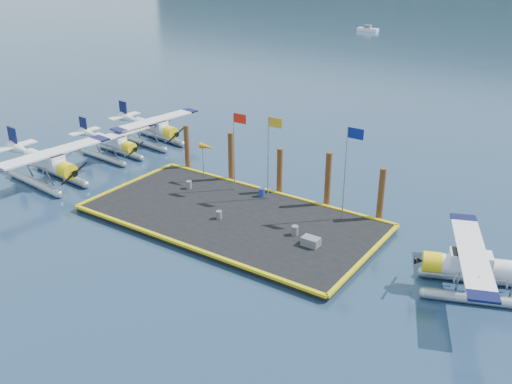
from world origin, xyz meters
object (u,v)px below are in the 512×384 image
(drum_3, at_px, (219,215))
(seaplane_c, at_px, (154,129))
(crate, at_px, (311,241))
(piling_3, at_px, (328,181))
(seaplane_b, at_px, (114,144))
(flagpole_blue, at_px, (349,160))
(seaplane_d, at_px, (477,269))
(windsock, at_px, (207,148))
(piling_4, at_px, (381,196))
(piling_0, at_px, (187,149))
(piling_1, at_px, (231,158))
(piling_2, at_px, (280,173))
(drum_5, at_px, (262,192))
(drum_2, at_px, (295,230))
(flagpole_yellow, at_px, (271,146))
(flagpole_red, at_px, (236,140))
(drum_0, at_px, (189,185))
(seaplane_a, at_px, (49,165))

(drum_3, bearing_deg, seaplane_c, 147.01)
(crate, height_order, piling_3, piling_3)
(seaplane_b, height_order, flagpole_blue, flagpole_blue)
(seaplane_d, xyz_separation_m, windsock, (-21.18, 3.42, 1.77))
(seaplane_d, bearing_deg, piling_4, 35.06)
(seaplane_c, distance_m, seaplane_d, 33.10)
(seaplane_b, distance_m, windsock, 11.13)
(flagpole_blue, relative_size, piling_0, 1.62)
(crate, xyz_separation_m, piling_3, (-2.05, 6.02, 1.48))
(drum_3, height_order, piling_1, piling_1)
(piling_2, bearing_deg, drum_5, -110.93)
(piling_4, bearing_deg, piling_1, 180.00)
(drum_3, height_order, piling_2, piling_2)
(drum_2, bearing_deg, seaplane_d, 1.77)
(piling_4, bearing_deg, piling_3, 180.00)
(piling_4, bearing_deg, flagpole_yellow, -168.40)
(seaplane_d, relative_size, piling_4, 2.31)
(seaplane_c, bearing_deg, piling_0, 70.28)
(seaplane_d, height_order, piling_3, piling_3)
(seaplane_c, xyz_separation_m, piling_3, (20.27, -3.73, 0.70))
(flagpole_red, relative_size, piling_3, 1.40)
(drum_3, bearing_deg, drum_2, 9.16)
(drum_0, bearing_deg, drum_2, -10.50)
(seaplane_b, relative_size, seaplane_d, 0.92)
(piling_1, distance_m, piling_4, 12.50)
(piling_1, bearing_deg, piling_3, 0.00)
(piling_2, height_order, piling_4, piling_4)
(drum_5, height_order, piling_4, piling_4)
(seaplane_a, relative_size, flagpole_blue, 1.58)
(seaplane_d, height_order, piling_0, piling_0)
(drum_5, relative_size, piling_3, 0.15)
(windsock, xyz_separation_m, piling_3, (9.53, 1.60, -1.08))
(piling_0, bearing_deg, seaplane_b, -170.91)
(flagpole_yellow, bearing_deg, crate, -37.06)
(seaplane_c, xyz_separation_m, piling_0, (7.27, -3.73, 0.55))
(piling_4, bearing_deg, drum_2, -122.99)
(piling_1, relative_size, piling_4, 1.05)
(seaplane_c, relative_size, windsock, 3.02)
(seaplane_b, xyz_separation_m, piling_0, (7.48, 1.20, 0.69))
(seaplane_d, distance_m, piling_2, 16.44)
(seaplane_c, height_order, piling_2, piling_2)
(flagpole_red, height_order, flagpole_yellow, flagpole_yellow)
(seaplane_c, distance_m, flagpole_blue, 23.31)
(crate, bearing_deg, flagpole_blue, 88.12)
(drum_3, bearing_deg, flagpole_blue, 33.09)
(crate, relative_size, piling_4, 0.27)
(seaplane_b, height_order, piling_0, piling_0)
(crate, bearing_deg, drum_2, 156.82)
(flagpole_red, relative_size, piling_1, 1.43)
(seaplane_a, height_order, drum_5, seaplane_a)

